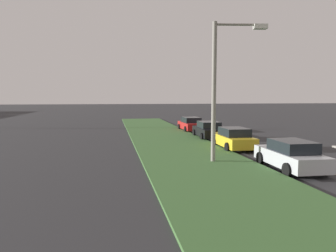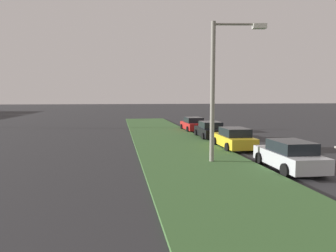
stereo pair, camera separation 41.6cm
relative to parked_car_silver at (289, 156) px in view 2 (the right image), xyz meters
The scene contains 6 objects.
grass_median 6.88m from the parked_car_silver, 36.87° to the left, with size 60.00×6.00×0.12m, color #3D6633.
parked_car_silver is the anchor object (origin of this frame).
parked_car_yellow 6.35m from the parked_car_silver, ahead, with size 4.32×2.06×1.47m.
parked_car_black 11.87m from the parked_car_silver, ahead, with size 4.35×2.11×1.47m.
parked_car_red 17.66m from the parked_car_silver, ahead, with size 4.34×2.09×1.47m.
streetlight 5.13m from the parked_car_silver, 55.54° to the left, with size 0.71×2.87×7.50m.
Camera 2 is at (-9.10, 12.05, 3.58)m, focal length 32.70 mm.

